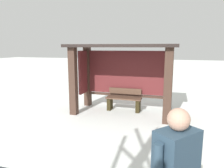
# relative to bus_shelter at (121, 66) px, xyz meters

# --- Properties ---
(ground_plane) EXTENTS (60.00, 60.00, 0.00)m
(ground_plane) POSITION_rel_bus_shelter_xyz_m (0.08, -0.15, -1.52)
(ground_plane) COLOR white
(bus_shelter) EXTENTS (3.33, 1.59, 2.19)m
(bus_shelter) POSITION_rel_bus_shelter_xyz_m (0.00, 0.00, 0.00)
(bus_shelter) COLOR #412C22
(bus_shelter) RESTS_ON ground
(bench_left_inside) EXTENTS (1.17, 0.39, 0.74)m
(bench_left_inside) POSITION_rel_bus_shelter_xyz_m (0.08, 0.13, -1.18)
(bench_left_inside) COLOR brown
(bench_left_inside) RESTS_ON ground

